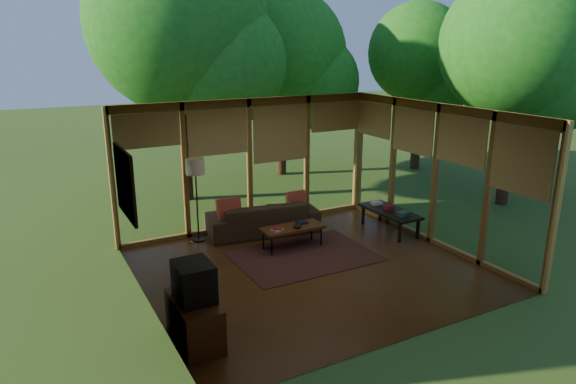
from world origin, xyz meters
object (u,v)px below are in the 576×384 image
floor_lamp (195,171)px  side_console (390,212)px  coffee_table (292,228)px  television (194,282)px  sofa (263,217)px  media_cabinet (195,321)px

floor_lamp → side_console: size_ratio=1.18×
coffee_table → television: bearing=-140.0°
sofa → media_cabinet: 4.10m
sofa → floor_lamp: floor_lamp is taller
coffee_table → side_console: size_ratio=0.86×
sofa → television: bearing=60.5°
sofa → floor_lamp: (-1.31, 0.21, 1.08)m
floor_lamp → side_console: bearing=-20.6°
media_cabinet → television: 0.55m
media_cabinet → television: (0.02, 0.00, 0.55)m
media_cabinet → coffee_table: (2.66, 2.22, 0.09)m
television → side_console: (4.85, 2.07, -0.44)m
media_cabinet → floor_lamp: (1.21, 3.44, 1.11)m
sofa → side_console: size_ratio=1.61×
media_cabinet → floor_lamp: floor_lamp is taller
media_cabinet → coffee_table: media_cabinet is taller
media_cabinet → sofa: bearing=52.0°
media_cabinet → television: bearing=0.0°
sofa → side_console: sofa is taller
coffee_table → side_console: bearing=-3.9°
floor_lamp → media_cabinet: bearing=-109.4°
television → side_console: television is taller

